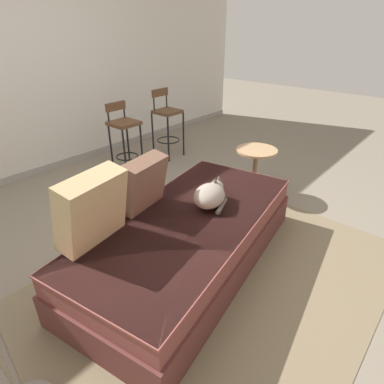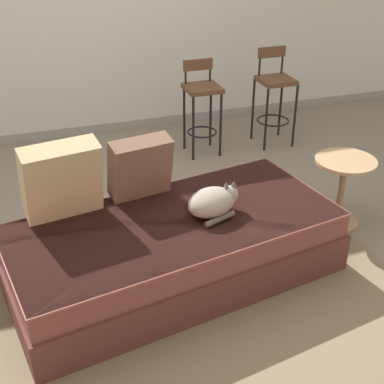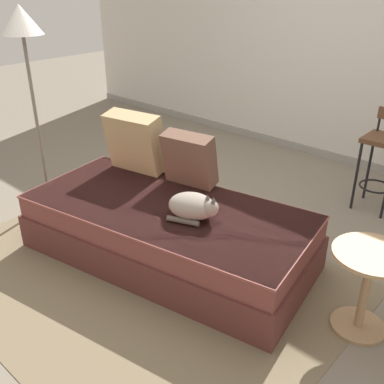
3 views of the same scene
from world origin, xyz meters
name	(u,v)px [view 3 (image 3 of 3)]	position (x,y,z in m)	size (l,w,h in m)	color
ground_plane	(203,235)	(0.00, 0.00, 0.00)	(16.00, 16.00, 0.00)	slate
wall_back_panel	(350,38)	(0.00, 2.25, 1.30)	(8.00, 0.10, 2.60)	silver
wall_baseboard_trim	(330,155)	(0.00, 2.20, 0.04)	(8.00, 0.02, 0.09)	gray
area_rug	(138,274)	(0.00, -0.70, 0.00)	(2.76, 2.06, 0.01)	#75664C
couch	(167,231)	(0.00, -0.40, 0.22)	(2.20, 1.30, 0.43)	brown
throw_pillow_corner	(135,142)	(-0.62, -0.12, 0.67)	(0.50, 0.33, 0.49)	tan
throw_pillow_middle	(189,159)	(-0.12, -0.03, 0.64)	(0.43, 0.29, 0.42)	brown
cat	(193,206)	(0.25, -0.40, 0.51)	(0.38, 0.34, 0.20)	gray
bar_stool_near_window	(383,152)	(0.82, 1.39, 0.52)	(0.32, 0.32, 0.88)	black
side_table	(367,280)	(1.36, -0.16, 0.34)	(0.44, 0.44, 0.53)	tan
floor_lamp	(24,41)	(-1.38, -0.54, 1.43)	(0.32, 0.32, 1.69)	slate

